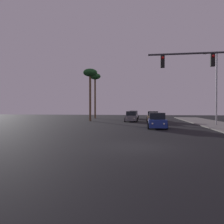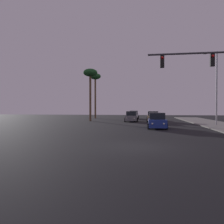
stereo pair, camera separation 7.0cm
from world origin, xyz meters
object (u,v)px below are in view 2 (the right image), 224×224
Objects in this scene: car_grey at (131,117)px; traffic_light_mast at (219,73)px; car_blue at (157,121)px; car_silver at (134,115)px; street_lamp at (216,84)px; palm_tree_far at (95,79)px; car_tan at (153,117)px; palm_tree_mid at (90,76)px.

car_grey is 0.59× the size of traffic_light_mast.
car_blue is 1.00× the size of car_silver.
street_lamp is at bearing 74.28° from traffic_light_mast.
traffic_light_mast is at bearing 119.25° from car_blue.
street_lamp reaches higher than car_silver.
palm_tree_far is (-16.02, 29.31, 3.76)m from traffic_light_mast.
car_silver is 11.44m from palm_tree_far.
car_tan is at bearing 101.76° from traffic_light_mast.
street_lamp is 1.01× the size of palm_tree_mid.
traffic_light_mast reaches higher than car_silver.
palm_tree_far reaches higher than street_lamp.
car_blue is at bearing 99.13° from car_silver.
street_lamp reaches higher than car_grey.
palm_tree_far reaches higher than palm_tree_mid.
car_blue is 17.55m from palm_tree_mid.
street_lamp is 19.61m from palm_tree_mid.
car_silver is (-3.61, 8.93, 0.00)m from car_tan.
palm_tree_far is at bearing -7.35° from car_silver.
street_lamp reaches higher than car_tan.
palm_tree_far is (-8.49, 10.54, 7.73)m from car_grey.
palm_tree_mid reaches higher than car_blue.
car_tan is 20.19m from traffic_light_mast.
car_grey is 0.49× the size of palm_tree_mid.
car_tan is 0.48× the size of street_lamp.
car_grey is at bearing -51.13° from palm_tree_far.
palm_tree_mid is (-10.53, -0.07, 6.98)m from car_tan.
street_lamp is (7.27, 4.39, 4.36)m from car_blue.
car_blue is at bearing -49.16° from palm_tree_mid.
car_tan is 12.63m from palm_tree_mid.
car_tan is at bearing 111.47° from car_silver.
palm_tree_far is (-1.46, 10.00, 0.75)m from palm_tree_mid.
palm_tree_mid is (-6.92, -9.00, 6.98)m from car_silver.
car_silver is (-0.12, 9.54, 0.00)m from car_grey.
palm_tree_mid is (-10.53, 12.19, 6.98)m from car_blue.
palm_tree_far is at bearing 137.26° from street_lamp.
street_lamp is 26.44m from palm_tree_far.
car_silver is (-3.61, 21.19, 0.00)m from car_blue.
car_grey is 13.69m from street_lamp.
car_tan is (-0.00, 12.26, 0.00)m from car_blue.
traffic_light_mast is 24.37m from palm_tree_mid.
car_grey is 20.61m from traffic_light_mast.
car_silver is at bearing -67.40° from car_tan.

